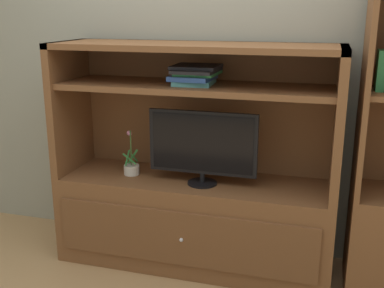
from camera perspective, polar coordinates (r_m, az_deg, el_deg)
The scene contains 5 objects.
painted_rear_wall at distance 3.21m, azimuth 2.03°, elevation 11.74°, with size 6.00×0.10×2.80m, color gray.
media_console at distance 3.10m, azimuth 0.29°, elevation -6.31°, with size 1.77×0.55×1.44m.
tv_monitor at distance 2.89m, azimuth 1.27°, elevation -0.16°, with size 0.68×0.19×0.46m.
potted_plant at distance 3.15m, azimuth -7.30°, elevation -2.72°, with size 0.10×0.10×0.30m.
magazine_stack at distance 2.88m, azimuth 0.40°, elevation 8.38°, with size 0.28×0.32×0.12m.
Camera 1 is at (0.78, -2.35, 1.63)m, focal length 44.28 mm.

